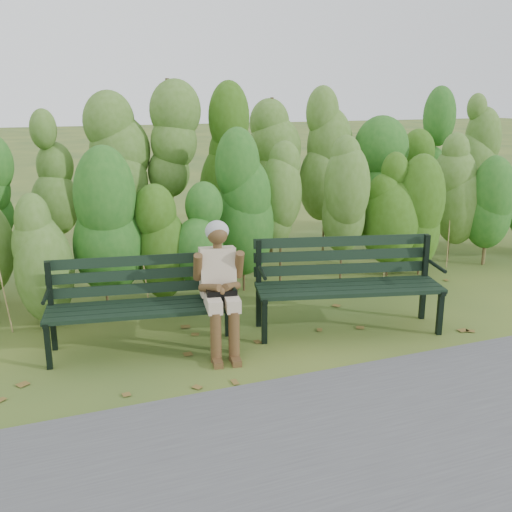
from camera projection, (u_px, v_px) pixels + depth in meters
name	position (u px, v px, depth m)	size (l,w,h in m)	color
ground	(268.00, 335.00, 6.12)	(80.00, 80.00, 0.00)	#345123
footpath	(390.00, 451.00, 4.14)	(60.00, 2.50, 0.01)	#474749
hedge_band	(212.00, 187.00, 7.45)	(11.04, 1.67, 2.42)	#47381E
leaf_litter	(204.00, 349.00, 5.79)	(5.94, 2.26, 0.01)	brown
bench_left	(142.00, 297.00, 5.69)	(1.83, 0.86, 0.88)	black
bench_right	(346.00, 276.00, 6.19)	(1.98, 1.06, 0.94)	black
seated_woman	(220.00, 279.00, 5.62)	(0.50, 0.74, 1.24)	beige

